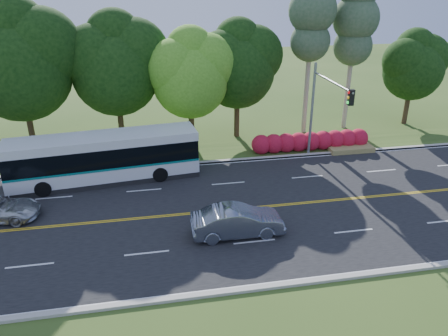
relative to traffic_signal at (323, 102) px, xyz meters
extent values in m
plane|color=#324D19|center=(-6.49, -5.40, -4.67)|extent=(120.00, 120.00, 0.00)
cube|color=black|center=(-6.49, -5.40, -4.66)|extent=(60.00, 14.00, 0.02)
cube|color=#ACA79B|center=(-6.49, 1.75, -4.60)|extent=(60.00, 0.30, 0.15)
cube|color=#ACA79B|center=(-6.49, -12.55, -4.60)|extent=(60.00, 0.30, 0.15)
cube|color=#324D19|center=(-6.49, 3.60, -4.62)|extent=(60.00, 4.00, 0.10)
cube|color=gold|center=(-6.49, -5.48, -4.65)|extent=(57.00, 0.10, 0.00)
cube|color=gold|center=(-6.49, -5.32, -4.65)|extent=(57.00, 0.10, 0.00)
cube|color=silver|center=(-17.99, -8.90, -4.65)|extent=(2.20, 0.12, 0.00)
cube|color=silver|center=(-12.49, -8.90, -4.65)|extent=(2.20, 0.12, 0.00)
cube|color=silver|center=(-6.99, -8.90, -4.65)|extent=(2.20, 0.12, 0.00)
cube|color=silver|center=(-1.49, -8.90, -4.65)|extent=(2.20, 0.12, 0.00)
cube|color=silver|center=(4.01, -8.90, -4.65)|extent=(2.20, 0.12, 0.00)
cube|color=silver|center=(-17.99, -1.90, -4.65)|extent=(2.20, 0.12, 0.00)
cube|color=silver|center=(-12.49, -1.90, -4.65)|extent=(2.20, 0.12, 0.00)
cube|color=silver|center=(-6.99, -1.90, -4.65)|extent=(2.20, 0.12, 0.00)
cube|color=silver|center=(-1.49, -1.90, -4.65)|extent=(2.20, 0.12, 0.00)
cube|color=silver|center=(4.01, -1.90, -4.65)|extent=(2.20, 0.12, 0.00)
cube|color=silver|center=(-6.49, 1.45, -4.65)|extent=(57.00, 0.12, 0.00)
cube|color=silver|center=(-6.49, -12.25, -4.65)|extent=(57.00, 0.12, 0.00)
cylinder|color=black|center=(-20.49, 5.60, -2.69)|extent=(0.44, 0.44, 3.96)
sphere|color=black|center=(-20.49, 5.60, 1.81)|extent=(7.20, 7.20, 7.20)
sphere|color=black|center=(-18.87, 5.90, 3.25)|extent=(5.76, 5.76, 5.76)
sphere|color=black|center=(-20.39, 6.00, 4.51)|extent=(4.68, 4.68, 4.68)
cylinder|color=black|center=(-13.99, 6.60, -2.87)|extent=(0.44, 0.44, 3.60)
sphere|color=black|center=(-13.99, 6.60, 1.24)|extent=(6.60, 6.60, 6.60)
sphere|color=black|center=(-12.51, 6.90, 2.56)|extent=(5.28, 5.28, 5.28)
sphere|color=black|center=(-15.31, 6.40, 2.39)|extent=(4.95, 4.95, 4.95)
sphere|color=black|center=(-13.89, 7.00, 3.71)|extent=(4.29, 4.29, 4.29)
cylinder|color=black|center=(-8.49, 5.60, -3.05)|extent=(0.44, 0.44, 3.24)
sphere|color=#458B1C|center=(-8.49, 5.60, 0.60)|extent=(5.80, 5.80, 5.80)
sphere|color=#458B1C|center=(-7.19, 5.90, 1.76)|extent=(4.64, 4.64, 4.64)
sphere|color=#458B1C|center=(-9.65, 5.40, 1.61)|extent=(4.35, 4.35, 4.35)
sphere|color=#458B1C|center=(-8.39, 6.00, 2.77)|extent=(3.77, 3.77, 3.77)
cylinder|color=black|center=(-4.49, 7.10, -2.96)|extent=(0.44, 0.44, 3.42)
sphere|color=black|center=(-4.49, 7.10, 0.85)|extent=(6.00, 6.00, 6.00)
sphere|color=black|center=(-3.14, 7.40, 2.05)|extent=(4.80, 4.80, 4.80)
sphere|color=black|center=(-5.69, 6.90, 1.90)|extent=(4.50, 4.50, 4.50)
sphere|color=black|center=(-4.39, 7.50, 3.10)|extent=(3.90, 3.90, 3.90)
cylinder|color=#AAA189|center=(1.51, 7.10, 0.23)|extent=(0.40, 0.40, 9.80)
sphere|color=#345233|center=(1.51, 7.10, 3.03)|extent=(3.23, 3.23, 3.23)
sphere|color=#345233|center=(1.51, 7.10, 5.41)|extent=(3.80, 3.80, 3.80)
cylinder|color=#AAA189|center=(5.51, 7.60, -0.12)|extent=(0.40, 0.40, 9.10)
sphere|color=#345233|center=(5.51, 7.60, 2.48)|extent=(3.23, 3.23, 3.23)
sphere|color=#345233|center=(5.51, 7.60, 4.69)|extent=(3.80, 3.80, 3.80)
cylinder|color=black|center=(11.51, 7.60, -3.14)|extent=(0.44, 0.44, 3.06)
sphere|color=black|center=(11.51, 7.60, 0.21)|extent=(5.20, 5.20, 5.20)
sphere|color=black|center=(12.68, 7.90, 1.25)|extent=(4.16, 4.16, 4.16)
sphere|color=black|center=(10.47, 7.40, 1.12)|extent=(3.90, 3.90, 3.90)
sphere|color=black|center=(11.61, 8.00, 2.16)|extent=(3.38, 3.38, 3.38)
sphere|color=maroon|center=(-3.49, 2.80, -3.92)|extent=(1.50, 1.50, 1.50)
sphere|color=maroon|center=(-2.49, 2.80, -3.92)|extent=(1.50, 1.50, 1.50)
sphere|color=maroon|center=(-1.49, 2.80, -3.92)|extent=(1.50, 1.50, 1.50)
sphere|color=maroon|center=(-0.49, 2.80, -3.92)|extent=(1.50, 1.50, 1.50)
sphere|color=maroon|center=(0.51, 2.80, -3.92)|extent=(1.50, 1.50, 1.50)
sphere|color=maroon|center=(1.51, 2.80, -3.92)|extent=(1.50, 1.50, 1.50)
sphere|color=maroon|center=(2.51, 2.80, -3.92)|extent=(1.50, 1.50, 1.50)
sphere|color=maroon|center=(3.51, 2.80, -3.92)|extent=(1.50, 1.50, 1.50)
sphere|color=maroon|center=(4.51, 2.80, -3.92)|extent=(1.50, 1.50, 1.50)
cube|color=olive|center=(3.51, 2.00, -4.47)|extent=(3.50, 1.40, 0.40)
cylinder|color=gray|center=(0.01, 1.90, -1.17)|extent=(0.20, 0.20, 7.00)
cylinder|color=gray|center=(0.01, -1.10, 1.63)|extent=(0.14, 6.00, 0.14)
cube|color=black|center=(0.01, -3.90, 1.33)|extent=(0.32, 0.28, 0.95)
sphere|color=red|center=(-0.16, -3.90, 1.63)|extent=(0.18, 0.18, 0.18)
sphere|color=yellow|center=(-0.16, -3.90, 1.33)|extent=(0.18, 0.18, 0.18)
sphere|color=#19D833|center=(-0.16, -3.90, 1.03)|extent=(0.18, 0.18, 0.18)
cube|color=silver|center=(-14.90, 0.06, -3.80)|extent=(12.35, 3.92, 1.00)
cube|color=black|center=(-14.90, 0.06, -2.67)|extent=(12.30, 3.95, 1.25)
cube|color=silver|center=(-14.90, 0.06, -1.76)|extent=(12.35, 3.92, 0.56)
cube|color=#0C6F6B|center=(-14.90, 0.06, -3.35)|extent=(12.30, 3.96, 0.14)
cube|color=black|center=(-20.90, -0.61, -2.57)|extent=(0.32, 2.37, 1.72)
cube|color=#19E54C|center=(-20.89, -0.61, -1.60)|extent=(0.22, 1.54, 0.22)
cube|color=black|center=(-14.90, 0.06, -4.47)|extent=(12.34, 3.81, 0.35)
cylinder|color=black|center=(-18.62, -1.57, -4.15)|extent=(1.04, 0.39, 1.01)
cylinder|color=black|center=(-18.89, 0.83, -4.15)|extent=(1.04, 0.39, 1.01)
cylinder|color=black|center=(-11.38, -0.76, -4.15)|extent=(1.04, 0.39, 1.01)
cylinder|color=black|center=(-11.65, 1.64, -4.15)|extent=(1.04, 0.39, 1.01)
imported|color=slate|center=(-7.71, -8.05, -3.85)|extent=(4.86, 1.70, 1.60)
camera|label=1|loc=(-12.06, -27.35, 8.00)|focal=35.00mm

